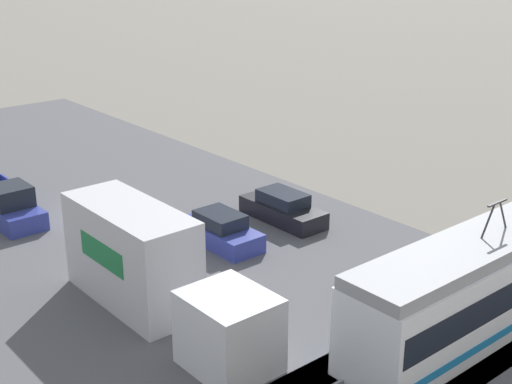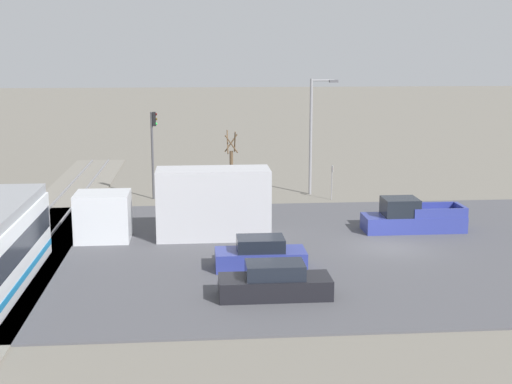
{
  "view_description": "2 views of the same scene",
  "coord_description": "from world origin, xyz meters",
  "px_view_note": "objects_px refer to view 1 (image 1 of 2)",
  "views": [
    {
      "loc": [
        14.89,
        30.62,
        13.29
      ],
      "look_at": [
        -2.97,
        9.45,
        3.22
      ],
      "focal_mm": 50.0,
      "sensor_mm": 36.0,
      "label": 1
    },
    {
      "loc": [
        -34.9,
        9.94,
        10.17
      ],
      "look_at": [
        -1.44,
        7.1,
        3.42
      ],
      "focal_mm": 50.0,
      "sensor_mm": 36.0,
      "label": 2
    }
  ],
  "objects_px": {
    "light_rail_tram": "(488,280)",
    "pickup_truck": "(6,205)",
    "box_truck": "(152,271)",
    "sedan_car_0": "(220,231)",
    "sedan_car_1": "(283,209)"
  },
  "relations": [
    {
      "from": "light_rail_tram",
      "to": "pickup_truck",
      "type": "height_order",
      "value": "light_rail_tram"
    },
    {
      "from": "box_truck",
      "to": "sedan_car_0",
      "type": "xyz_separation_m",
      "value": [
        -5.73,
        -3.47,
        -1.14
      ]
    },
    {
      "from": "sedan_car_0",
      "to": "box_truck",
      "type": "bearing_deg",
      "value": -148.79
    },
    {
      "from": "sedan_car_0",
      "to": "pickup_truck",
      "type": "bearing_deg",
      "value": 124.26
    },
    {
      "from": "light_rail_tram",
      "to": "sedan_car_0",
      "type": "xyz_separation_m",
      "value": [
        2.96,
        -11.67,
        -1.1
      ]
    },
    {
      "from": "pickup_truck",
      "to": "sedan_car_1",
      "type": "distance_m",
      "value": 13.53
    },
    {
      "from": "light_rail_tram",
      "to": "box_truck",
      "type": "height_order",
      "value": "light_rail_tram"
    },
    {
      "from": "box_truck",
      "to": "sedan_car_1",
      "type": "bearing_deg",
      "value": -159.15
    },
    {
      "from": "box_truck",
      "to": "sedan_car_0",
      "type": "height_order",
      "value": "box_truck"
    },
    {
      "from": "sedan_car_0",
      "to": "light_rail_tram",
      "type": "bearing_deg",
      "value": -75.78
    },
    {
      "from": "light_rail_tram",
      "to": "sedan_car_1",
      "type": "distance_m",
      "value": 12.0
    },
    {
      "from": "box_truck",
      "to": "sedan_car_1",
      "type": "relative_size",
      "value": 2.24
    },
    {
      "from": "sedan_car_0",
      "to": "sedan_car_1",
      "type": "relative_size",
      "value": 0.91
    },
    {
      "from": "pickup_truck",
      "to": "sedan_car_1",
      "type": "bearing_deg",
      "value": 138.99
    },
    {
      "from": "light_rail_tram",
      "to": "sedan_car_0",
      "type": "distance_m",
      "value": 12.09
    }
  ]
}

